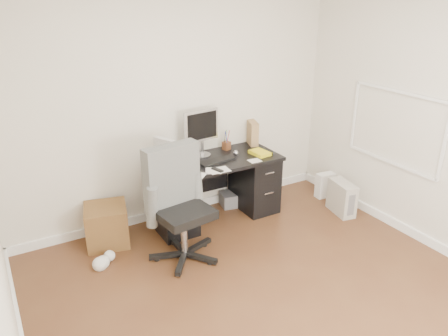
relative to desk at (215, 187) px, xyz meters
The scene contains 18 objects.
ground 1.73m from the desk, 100.29° to the right, with size 4.00×4.00×0.00m, color #4E2B19.
room_shell 2.07m from the desk, 99.37° to the right, with size 4.02×4.02×2.71m.
desk is the anchor object (origin of this frame).
loose_papers 0.41m from the desk, 165.47° to the right, with size 1.10×0.60×0.00m, color silver, non-canonical shape.
lcd_monitor 0.66m from the desk, 115.06° to the left, with size 0.45×0.25×0.56m, color #ABABAF, non-canonical shape.
keyboard 0.37m from the desk, 106.69° to the right, with size 0.43×0.15×0.02m, color black.
computer_mouse 0.47m from the desk, ahead, with size 0.06×0.06×0.06m, color #ABABAF.
travel_mug 0.69m from the desk, 165.05° to the right, with size 0.09×0.09×0.20m, color navy.
white_binder 0.77m from the desk, 168.53° to the left, with size 0.13×0.27×0.31m, color silver.
magazine_file 0.86m from the desk, 19.79° to the left, with size 0.13×0.25×0.29m, color #906945.
pen_cup 0.59m from the desk, 38.49° to the left, with size 0.10×0.10×0.24m, color #5D2F1A, non-canonical shape.
yellow_book 0.67m from the desk, 12.37° to the right, with size 0.18×0.23×0.04m, color yellow.
paper_remote 0.48m from the desk, 111.51° to the right, with size 0.23×0.18×0.02m, color silver, non-canonical shape.
office_chair 0.92m from the desk, 139.36° to the right, with size 0.66×0.66×1.17m, color #4F524F, non-canonical shape.
pc_tower 1.56m from the desk, 25.38° to the right, with size 0.18×0.40×0.40m, color #BCB8AA.
shopping_bag 1.56m from the desk, ahead, with size 0.24×0.17×0.33m, color white.
wicker_basket 1.30m from the desk, behind, with size 0.43×0.43×0.43m, color #502F18.
desk_printer 0.50m from the desk, 27.44° to the left, with size 0.29×0.24×0.17m, color slate.
Camera 1 is at (-1.93, -2.44, 2.57)m, focal length 35.00 mm.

